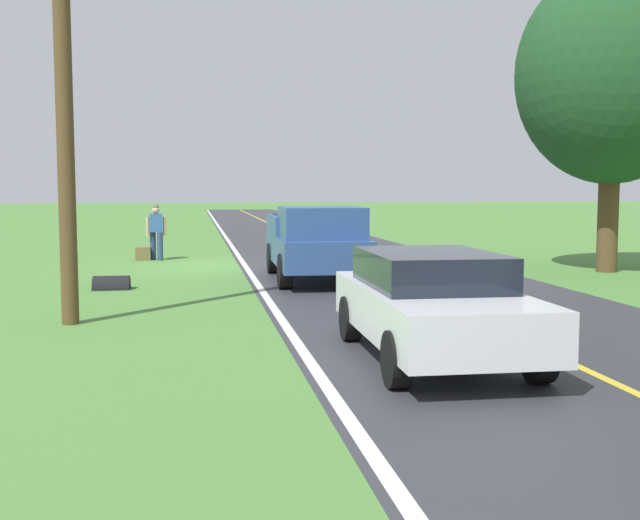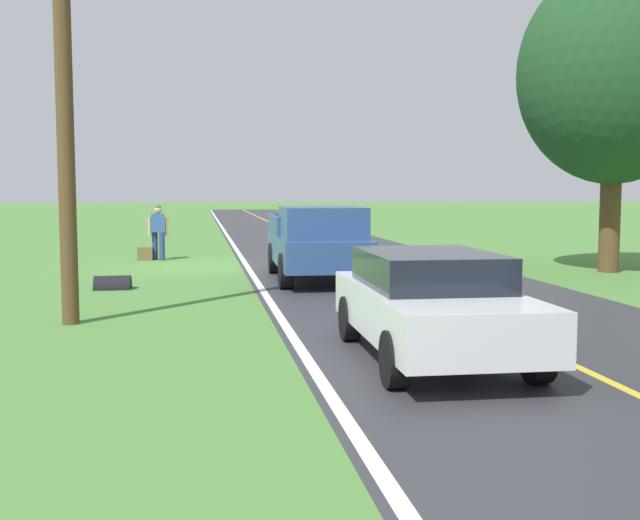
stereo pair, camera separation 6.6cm
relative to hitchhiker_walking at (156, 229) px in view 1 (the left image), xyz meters
The scene contains 11 objects.
ground_plane 2.85m from the hitchhiker_walking, 122.36° to the left, with size 200.00×200.00×0.00m, color #4C7F38.
road_surface 6.43m from the hitchhiker_walking, 159.18° to the left, with size 6.99×120.00×0.00m, color #333338.
lane_edge_line 3.60m from the hitchhiker_walking, 139.27° to the left, with size 0.16×117.60×0.00m, color silver.
lane_centre_line 6.43m from the hitchhiker_walking, 159.18° to the left, with size 0.14×117.60×0.00m, color gold.
hitchhiker_walking is the anchor object (origin of this frame).
suitcase_carried 0.88m from the hitchhiker_walking, 12.99° to the left, with size 0.20×0.46×0.42m, color brown.
pickup_truck_passing 7.50m from the hitchhiker_walking, 123.06° to the left, with size 2.19×5.44×1.82m.
tree_far_side_near 14.01m from the hitchhiker_walking, 155.63° to the left, with size 5.07×5.07×8.19m.
sedan_ahead_same_lane 15.71m from the hitchhiker_walking, 105.72° to the left, with size 1.97×4.42×1.41m.
utility_pole_roadside 12.00m from the hitchhiker_walking, 85.63° to the left, with size 0.28×0.28×7.63m, color brown.
drainage_culvert 7.19m from the hitchhiker_walking, 84.53° to the left, with size 0.60×0.60×0.80m, color black.
Camera 1 is at (0.28, 22.72, 2.26)m, focal length 43.88 mm.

